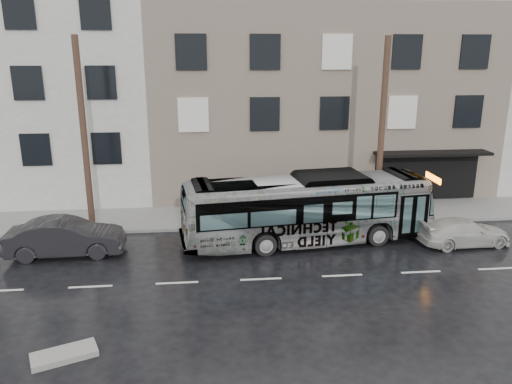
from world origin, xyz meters
TOP-DOWN VIEW (x-y plane):
  - ground at (0.00, 0.00)m, footprint 120.00×120.00m
  - sidewalk at (0.00, 4.90)m, footprint 90.00×3.60m
  - building_taupe at (5.00, 12.70)m, footprint 20.00×12.00m
  - utility_pole_front at (6.50, 3.30)m, footprint 0.30×0.30m
  - utility_pole_rear at (-7.50, 3.30)m, footprint 0.30×0.30m
  - sign_post at (7.60, 3.30)m, footprint 0.06×0.06m
  - bus at (2.48, 1.16)m, footprint 11.58×3.99m
  - white_sedan at (9.50, 0.13)m, footprint 4.22×1.92m
  - dark_sedan at (-8.04, 0.70)m, footprint 4.93×1.89m
  - slush_pile at (-6.17, -6.98)m, footprint 1.97×1.42m

SIDE VIEW (x-z plane):
  - ground at x=0.00m, z-range 0.00..0.00m
  - sidewalk at x=0.00m, z-range 0.00..0.15m
  - slush_pile at x=-6.17m, z-range 0.00..0.18m
  - white_sedan at x=9.50m, z-range 0.00..1.20m
  - dark_sedan at x=-8.04m, z-range 0.00..1.60m
  - sign_post at x=7.60m, z-range 0.15..2.55m
  - bus at x=2.48m, z-range 0.00..3.16m
  - utility_pole_front at x=6.50m, z-range 0.15..9.15m
  - utility_pole_rear at x=-7.50m, z-range 0.15..9.15m
  - building_taupe at x=5.00m, z-range 0.00..11.00m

